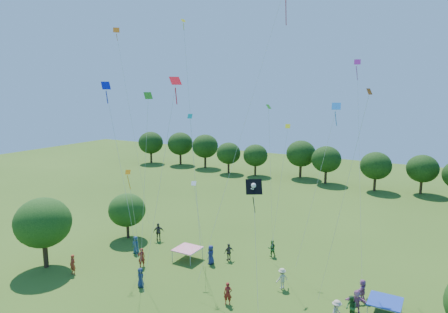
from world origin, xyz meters
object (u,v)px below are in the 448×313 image
tent_blue (385,301)px  pirate_kite (254,188)px  near_tree_west (43,223)px  tent_red_stripe (187,249)px  near_tree_north (127,210)px  red_high_kite (270,41)px

tent_blue → pirate_kite: (-8.39, -3.91, 7.93)m
near_tree_west → tent_red_stripe: size_ratio=2.87×
near_tree_north → pirate_kite: 19.48m
near_tree_west → near_tree_north: bearing=81.0°
red_high_kite → tent_blue: bearing=-7.2°
tent_blue → pirate_kite: bearing=-155.0°
near_tree_north → red_high_kite: bearing=-3.6°
near_tree_west → pirate_kite: size_ratio=0.77×
pirate_kite → tent_blue: bearing=25.0°
tent_blue → near_tree_west: bearing=-166.3°
pirate_kite → red_high_kite: bearing=103.4°
tent_blue → pirate_kite: 12.18m
tent_red_stripe → tent_blue: (17.28, -0.82, 0.00)m
tent_blue → red_high_kite: 20.67m
near_tree_north → tent_red_stripe: near_tree_north is taller
near_tree_west → pirate_kite: 19.74m
near_tree_north → pirate_kite: size_ratio=0.59×
tent_red_stripe → pirate_kite: bearing=-28.0°
tent_red_stripe → pirate_kite: size_ratio=0.27×
near_tree_north → red_high_kite: (16.31, -1.02, 16.22)m
near_tree_west → pirate_kite: bearing=8.3°
near_tree_west → red_high_kite: red_high_kite is taller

